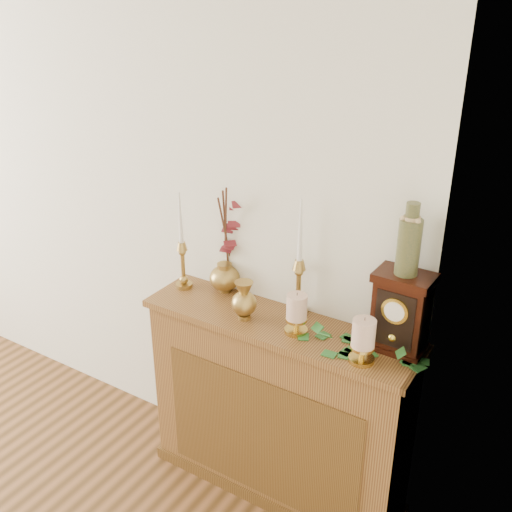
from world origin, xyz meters
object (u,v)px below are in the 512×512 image
Objects in this scene: candlestick_left at (183,257)px; bud_vase at (244,301)px; ginger_jar at (231,243)px; mantel_clock at (401,313)px; candlestick_center at (299,278)px; ceramic_vase at (409,243)px.

bud_vase is (0.40, -0.09, -0.07)m from candlestick_left.
ginger_jar is 1.60× the size of mantel_clock.
ginger_jar reaches higher than mantel_clock.
candlestick_center reaches higher than ginger_jar.
ginger_jar is at bearing 28.56° from candlestick_left.
bud_vase is at bearing -166.86° from mantel_clock.
bud_vase is 0.75m from ceramic_vase.
mantel_clock is (0.84, -0.07, -0.07)m from ginger_jar.
mantel_clock is at bearing -3.87° from candlestick_center.
candlestick_center is at bearing 176.50° from ceramic_vase.
ginger_jar is (-0.38, 0.04, 0.06)m from candlestick_center.
bud_vase is at bearing -137.83° from candlestick_center.
ginger_jar is 0.85m from mantel_clock.
candlestick_center is at bearing 177.94° from mantel_clock.
candlestick_center reaches higher than bud_vase.
bud_vase is at bearing -44.79° from ginger_jar.
mantel_clock is 0.29m from ceramic_vase.
candlestick_left reaches higher than mantel_clock.
ceramic_vase reaches higher than mantel_clock.
candlestick_center is 0.54m from ceramic_vase.
candlestick_center is at bearing 6.51° from candlestick_left.
candlestick_left is at bearing 166.92° from bud_vase.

